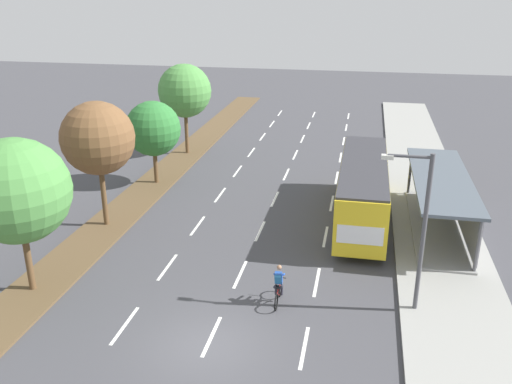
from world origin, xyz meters
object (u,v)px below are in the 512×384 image
cyclist (278,286)px  median_tree_third (153,129)px  median_tree_nearest (17,191)px  streetlight (420,223)px  bus_shelter (445,198)px  median_tree_fourth (185,91)px  median_tree_second (98,138)px  bus (363,185)px

cyclist → median_tree_third: bearing=128.8°
cyclist → median_tree_nearest: (-10.54, -1.14, 3.82)m
median_tree_nearest → streetlight: bearing=5.9°
bus_shelter → median_tree_fourth: median_tree_fourth is taller
median_tree_third → bus_shelter: bearing=-12.5°
bus_shelter → median_tree_second: 18.43m
median_tree_third → bus: bearing=-14.1°
cyclist → streetlight: 6.19m
bus → cyclist: 9.99m
cyclist → median_tree_nearest: median_tree_nearest is taller
median_tree_nearest → bus: bearing=37.5°
median_tree_second → streetlight: 16.71m
median_tree_second → bus: bearing=14.7°
median_tree_nearest → median_tree_fourth: (0.16, 20.85, 0.33)m
bus_shelter → streetlight: streetlight is taller
median_tree_second → cyclist: bearing=-29.0°
bus_shelter → streetlight: 8.84m
bus → streetlight: bearing=-76.3°
median_tree_second → median_tree_fourth: (0.08, 13.90, -0.01)m
bus → median_tree_nearest: (-13.71, -10.53, 2.54)m
median_tree_third → streetlight: size_ratio=0.83×
median_tree_nearest → median_tree_fourth: bearing=89.6°
bus_shelter → median_tree_fourth: (-17.83, 10.87, 3.06)m
cyclist → median_tree_third: median_tree_third is taller
median_tree_nearest → median_tree_fourth: size_ratio=0.98×
bus → median_tree_nearest: size_ratio=1.69×
bus_shelter → bus: bearing=172.7°
median_tree_fourth → streetlight: bearing=-50.7°
bus → median_tree_nearest: median_tree_nearest is taller
bus_shelter → bus: 4.32m
cyclist → median_tree_second: 12.68m
bus_shelter → bus: (-4.28, 0.55, 0.20)m
cyclist → median_tree_third: size_ratio=0.34×
median_tree_second → streetlight: size_ratio=1.04×
median_tree_second → median_tree_third: bearing=88.2°
cyclist → streetlight: streetlight is taller
bus_shelter → cyclist: bus_shelter is taller
bus → median_tree_third: 13.93m
bus → median_tree_fourth: median_tree_fourth is taller
median_tree_fourth → median_tree_third: bearing=-88.9°
median_tree_second → bus_shelter: bearing=9.6°
median_tree_second → median_tree_fourth: size_ratio=0.99×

